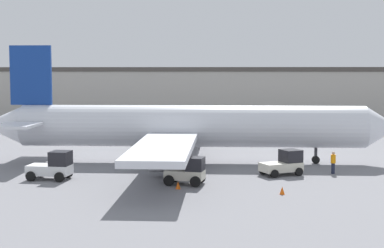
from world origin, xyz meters
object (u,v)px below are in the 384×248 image
ground_crew_worker (333,162)px  safety_cone_far (178,185)px  baggage_tug (284,163)px  pushback_tug (53,166)px  belt_loader_truck (188,171)px  airplane (182,127)px  safety_cone_near (282,190)px

ground_crew_worker → safety_cone_far: bearing=103.5°
baggage_tug → safety_cone_far: baggage_tug is taller
pushback_tug → belt_loader_truck: bearing=-2.1°
ground_crew_worker → safety_cone_far: size_ratio=3.33×
baggage_tug → pushback_tug: pushback_tug is taller
ground_crew_worker → pushback_tug: size_ratio=0.55×
airplane → pushback_tug: (-8.72, -9.53, -2.24)m
safety_cone_near → airplane: bearing=124.0°
belt_loader_truck → safety_cone_far: size_ratio=5.43×
pushback_tug → ground_crew_worker: bearing=15.5°
pushback_tug → safety_cone_far: (10.09, -2.41, -0.75)m
airplane → safety_cone_far: (1.37, -11.94, -2.99)m
belt_loader_truck → safety_cone_far: 1.86m
belt_loader_truck → safety_cone_near: bearing=-14.4°
ground_crew_worker → pushback_tug: 22.38m
pushback_tug → safety_cone_near: bearing=-8.9°
safety_cone_near → safety_cone_far: same height
ground_crew_worker → pushback_tug: bearing=83.9°
baggage_tug → safety_cone_far: (-7.69, -6.58, -0.66)m
airplane → belt_loader_truck: size_ratio=12.87×
ground_crew_worker → belt_loader_truck: (-11.20, -5.95, 0.02)m
safety_cone_near → pushback_tug: bearing=169.1°
airplane → baggage_tug: size_ratio=10.52×
belt_loader_truck → baggage_tug: bearing=40.8°
ground_crew_worker → belt_loader_truck: 12.69m
ground_crew_worker → safety_cone_near: ground_crew_worker is taller
ground_crew_worker → belt_loader_truck: bearing=98.5°
pushback_tug → airplane: bearing=49.6°
belt_loader_truck → safety_cone_near: 7.35m
airplane → safety_cone_far: airplane is taller
pushback_tug → safety_cone_far: bearing=-11.4°
safety_cone_far → airplane: bearing=96.6°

